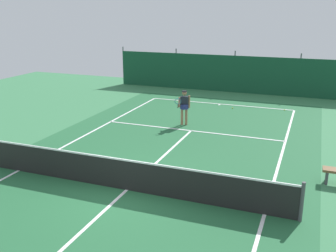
# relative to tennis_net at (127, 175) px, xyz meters

# --- Properties ---
(ground_plane) EXTENTS (36.00, 36.00, 0.00)m
(ground_plane) POSITION_rel_tennis_net_xyz_m (0.00, 0.00, -0.51)
(ground_plane) COLOR #387A4C
(court_surface) EXTENTS (11.02, 26.60, 0.01)m
(court_surface) POSITION_rel_tennis_net_xyz_m (0.00, 0.00, -0.51)
(court_surface) COLOR #236038
(court_surface) RESTS_ON ground
(tennis_net) EXTENTS (10.12, 0.10, 1.10)m
(tennis_net) POSITION_rel_tennis_net_xyz_m (0.00, 0.00, 0.00)
(tennis_net) COLOR black
(tennis_net) RESTS_ON ground
(back_fence) EXTENTS (16.30, 0.98, 2.70)m
(back_fence) POSITION_rel_tennis_net_xyz_m (-0.00, 16.02, 0.16)
(back_fence) COLOR #14472D
(back_fence) RESTS_ON ground
(tennis_player) EXTENTS (0.57, 0.82, 1.64)m
(tennis_player) POSITION_rel_tennis_net_xyz_m (-0.61, 7.19, 0.45)
(tennis_player) COLOR #9E7051
(tennis_player) RESTS_ON ground
(tennis_ball_near_player) EXTENTS (0.07, 0.07, 0.07)m
(tennis_ball_near_player) POSITION_rel_tennis_net_xyz_m (0.89, 11.12, -0.48)
(tennis_ball_near_player) COLOR #CCDB33
(tennis_ball_near_player) RESTS_ON ground
(tennis_ball_midcourt) EXTENTS (0.07, 0.07, 0.07)m
(tennis_ball_midcourt) POSITION_rel_tennis_net_xyz_m (3.62, 11.71, -0.48)
(tennis_ball_midcourt) COLOR #CCDB33
(tennis_ball_midcourt) RESTS_ON ground
(tennis_ball_by_sideline) EXTENTS (0.07, 0.07, 0.07)m
(tennis_ball_by_sideline) POSITION_rel_tennis_net_xyz_m (-2.31, 12.87, -0.48)
(tennis_ball_by_sideline) COLOR #CCDB33
(tennis_ball_by_sideline) RESTS_ON ground
(parked_car) EXTENTS (2.10, 4.24, 1.68)m
(parked_car) POSITION_rel_tennis_net_xyz_m (1.79, 18.29, 0.33)
(parked_car) COLOR silver
(parked_car) RESTS_ON ground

